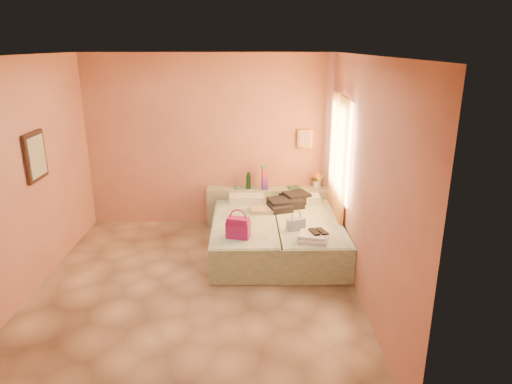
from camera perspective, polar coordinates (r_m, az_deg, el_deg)
ground at (r=5.90m, az=-7.42°, el=-11.77°), size 4.50×4.50×0.00m
room_walls at (r=5.78m, az=-5.44°, el=6.68°), size 4.02×4.51×2.81m
headboard_ledge at (r=7.64m, az=1.63°, el=-1.83°), size 2.05×0.30×0.65m
bed_left at (r=6.69m, az=-1.31°, el=-5.49°), size 0.94×2.02×0.50m
bed_right at (r=6.73m, az=6.41°, el=-5.44°), size 0.94×2.02×0.50m
water_bottle at (r=7.46m, az=-0.94°, el=1.39°), size 0.08×0.08×0.27m
rainbow_box at (r=7.42m, az=1.09°, el=1.82°), size 0.11×0.11×0.40m
small_dish at (r=7.51m, az=-2.24°, el=0.55°), size 0.15×0.15×0.03m
green_book at (r=7.54m, az=4.73°, el=0.57°), size 0.21×0.17×0.03m
flower_vase at (r=7.61m, az=7.65°, el=1.65°), size 0.26×0.26×0.29m
magenta_handbag at (r=5.96m, az=-2.25°, el=-4.45°), size 0.33×0.24×0.28m
khaki_garment at (r=6.89m, az=0.77°, el=-2.25°), size 0.37×0.30×0.06m
clothes_pile at (r=7.10m, az=4.09°, el=-1.22°), size 0.73×0.73×0.17m
blue_handbag at (r=6.24m, az=5.01°, el=-4.05°), size 0.27×0.19×0.16m
towel_stack at (r=5.92m, az=7.27°, el=-5.70°), size 0.42×0.38×0.10m
sandal_pair at (r=5.95m, az=7.79°, el=-4.95°), size 0.22×0.26×0.02m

